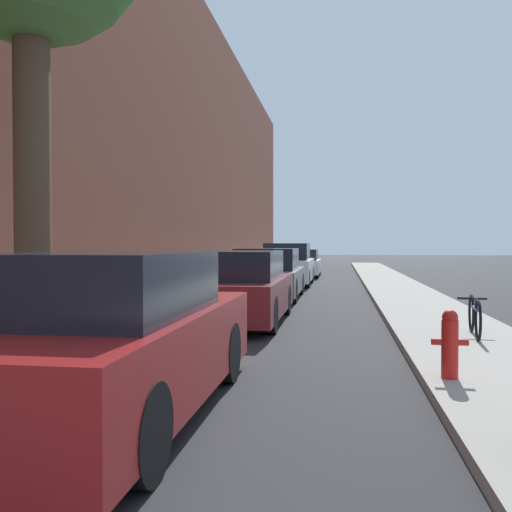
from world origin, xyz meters
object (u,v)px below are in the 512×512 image
(parked_car_grey, at_px, (268,275))
(parked_car_white, at_px, (288,266))
(bicycle, at_px, (475,316))
(parked_car_red, at_px, (112,339))
(fire_hydrant, at_px, (450,343))
(parked_car_maroon, at_px, (238,289))
(parked_car_silver, at_px, (300,264))

(parked_car_grey, distance_m, parked_car_white, 5.01)
(parked_car_white, xyz_separation_m, bicycle, (3.89, -11.52, -0.29))
(parked_car_red, xyz_separation_m, fire_hydrant, (3.11, 1.40, -0.20))
(parked_car_grey, relative_size, fire_hydrant, 5.65)
(parked_car_red, relative_size, parked_car_maroon, 1.02)
(parked_car_white, xyz_separation_m, parked_car_silver, (0.06, 5.23, -0.11))
(parked_car_maroon, bearing_deg, parked_car_white, 89.70)
(parked_car_grey, bearing_deg, fire_hydrant, -71.51)
(parked_car_grey, distance_m, fire_hydrant, 9.78)
(parked_car_red, relative_size, bicycle, 2.89)
(parked_car_grey, height_order, parked_car_white, parked_car_white)
(parked_car_white, relative_size, bicycle, 2.81)
(parked_car_red, height_order, parked_car_silver, parked_car_red)
(fire_hydrant, bearing_deg, parked_car_red, -155.74)
(parked_car_red, distance_m, parked_car_grey, 10.68)
(parked_car_maroon, distance_m, parked_car_silver, 15.04)
(parked_car_maroon, bearing_deg, parked_car_red, -90.50)
(parked_car_maroon, xyz_separation_m, bicycle, (3.95, -1.71, -0.23))
(parked_car_white, bearing_deg, bicycle, -71.32)
(bicycle, bearing_deg, parked_car_white, 115.45)
(parked_car_silver, bearing_deg, bicycle, -77.11)
(parked_car_red, bearing_deg, parked_car_grey, 89.94)
(parked_car_maroon, bearing_deg, parked_car_silver, 89.58)
(parked_car_grey, height_order, fire_hydrant, parked_car_grey)
(parked_car_maroon, height_order, fire_hydrant, parked_car_maroon)
(parked_car_silver, distance_m, bicycle, 17.19)
(fire_hydrant, xyz_separation_m, bicycle, (0.88, 2.76, -0.06))
(parked_car_white, distance_m, fire_hydrant, 14.60)
(parked_car_white, bearing_deg, parked_car_maroon, -90.30)
(parked_car_red, xyz_separation_m, bicycle, (4.00, 4.17, -0.26))
(parked_car_maroon, relative_size, parked_car_white, 1.00)
(bicycle, bearing_deg, parked_car_maroon, 163.29)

